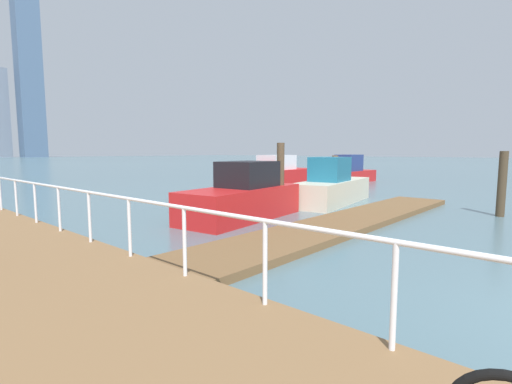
{
  "coord_description": "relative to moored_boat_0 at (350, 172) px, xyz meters",
  "views": [
    {
      "loc": [
        -6.52,
        1.0,
        2.29
      ],
      "look_at": [
        -0.53,
        6.32,
        1.41
      ],
      "focal_mm": 26.01,
      "sensor_mm": 36.0,
      "label": 1
    }
  ],
  "objects": [
    {
      "name": "moored_boat_0",
      "position": [
        0.0,
        0.0,
        0.0
      ],
      "size": [
        5.09,
        1.7,
        2.05
      ],
      "color": "red",
      "rests_on": "ground_plane"
    },
    {
      "name": "moored_boat_1",
      "position": [
        -10.7,
        -4.69,
        -0.02
      ],
      "size": [
        5.75,
        2.54,
        2.04
      ],
      "color": "beige",
      "rests_on": "ground_plane"
    },
    {
      "name": "floating_dock",
      "position": [
        -14.82,
        -7.49,
        -0.64
      ],
      "size": [
        14.33,
        2.0,
        0.18
      ],
      "primitive_type": "cube",
      "color": "brown",
      "rests_on": "ground_plane"
    },
    {
      "name": "dock_piling_2",
      "position": [
        -9.66,
        -10.8,
        0.41
      ],
      "size": [
        0.28,
        0.28,
        2.3
      ],
      "primitive_type": "cylinder",
      "color": "#473826",
      "rests_on": "ground_plane"
    },
    {
      "name": "dock_piling_1",
      "position": [
        -7.91,
        -3.22,
        0.3
      ],
      "size": [
        0.31,
        0.31,
        2.07
      ],
      "primitive_type": "cylinder",
      "color": "brown",
      "rests_on": "ground_plane"
    },
    {
      "name": "moored_boat_3",
      "position": [
        -6.88,
        1.26,
        0.04
      ],
      "size": [
        5.35,
        2.23,
        2.06
      ],
      "color": "red",
      "rests_on": "ground_plane"
    },
    {
      "name": "skyline_tower_5",
      "position": [
        25.53,
        146.82,
        37.46
      ],
      "size": [
        8.49,
        8.33,
        76.39
      ],
      "primitive_type": "cube",
      "rotation": [
        0.0,
        0.0,
        -0.06
      ],
      "color": "slate",
      "rests_on": "ground_plane"
    },
    {
      "name": "ground_plane",
      "position": [
        -18.49,
        6.08,
        -0.73
      ],
      "size": [
        300.0,
        300.0,
        0.0
      ],
      "primitive_type": "plane",
      "color": "slate"
    },
    {
      "name": "moored_boat_2",
      "position": [
        -15.96,
        -4.28,
        -0.0
      ],
      "size": [
        5.04,
        2.47,
        1.94
      ],
      "color": "red",
      "rests_on": "ground_plane"
    },
    {
      "name": "dock_piling_0",
      "position": [
        -14.43,
        -4.72,
        0.56
      ],
      "size": [
        0.27,
        0.27,
        2.59
      ],
      "primitive_type": "cylinder",
      "color": "brown",
      "rests_on": "ground_plane"
    },
    {
      "name": "dock_piling_3",
      "position": [
        -6.58,
        -2.45,
        0.17
      ],
      "size": [
        0.25,
        0.25,
        1.8
      ],
      "primitive_type": "cylinder",
      "color": "brown",
      "rests_on": "ground_plane"
    },
    {
      "name": "boardwalk_railing",
      "position": [
        -21.64,
        -3.71,
        0.5
      ],
      "size": [
        0.06,
        28.71,
        1.08
      ],
      "color": "white",
      "rests_on": "boardwalk"
    }
  ]
}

